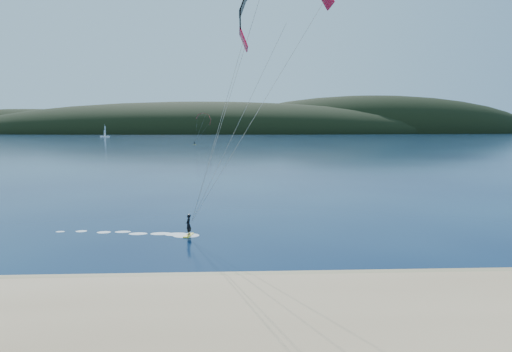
{
  "coord_description": "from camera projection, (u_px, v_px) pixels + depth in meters",
  "views": [
    {
      "loc": [
        2.81,
        -16.78,
        8.03
      ],
      "look_at": [
        4.01,
        10.0,
        5.0
      ],
      "focal_mm": 29.18,
      "sensor_mm": 36.0,
      "label": 1
    }
  ],
  "objects": [
    {
      "name": "kitesurfer_near",
      "position": [
        277.0,
        36.0,
        26.75
      ],
      "size": [
        21.03,
        6.53,
        17.75
      ],
      "color": "yellow",
      "rests_on": "ground"
    },
    {
      "name": "sailboat",
      "position": [
        105.0,
        136.0,
        412.34
      ],
      "size": [
        8.75,
        5.78,
        12.76
      ],
      "color": "white",
      "rests_on": "ground"
    },
    {
      "name": "ground",
      "position": [
        171.0,
        321.0,
        17.44
      ],
      "size": [
        1800.0,
        1800.0,
        0.0
      ],
      "primitive_type": "plane",
      "color": "#061233",
      "rests_on": "ground"
    },
    {
      "name": "headland",
      "position": [
        236.0,
        133.0,
        757.28
      ],
      "size": [
        1200.0,
        310.0,
        140.0
      ],
      "color": "black",
      "rests_on": "ground"
    },
    {
      "name": "wet_sand",
      "position": [
        185.0,
        281.0,
        21.9
      ],
      "size": [
        220.0,
        2.5,
        0.1
      ],
      "color": "#8F7D53",
      "rests_on": "ground"
    },
    {
      "name": "kitesurfer_far",
      "position": [
        203.0,
        121.0,
        208.09
      ],
      "size": [
        9.9,
        6.48,
        15.43
      ],
      "color": "yellow",
      "rests_on": "ground"
    }
  ]
}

